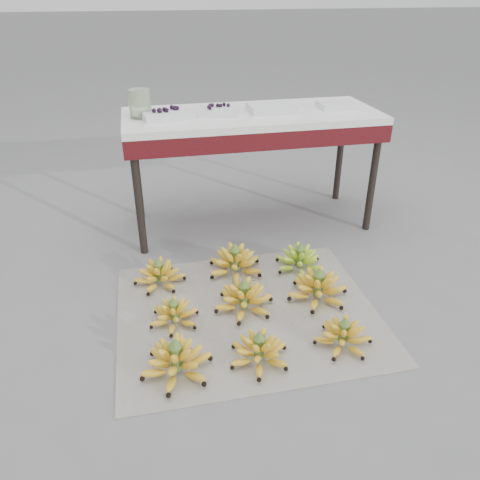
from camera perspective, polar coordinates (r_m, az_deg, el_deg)
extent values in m
plane|color=slate|center=(2.29, 3.92, -9.68)|extent=(60.00, 60.00, 0.00)
cube|color=silver|center=(2.33, 0.91, -8.82)|extent=(1.26, 1.06, 0.01)
ellipsoid|color=yellow|center=(2.00, -7.71, -14.75)|extent=(0.30, 0.30, 0.09)
ellipsoid|color=yellow|center=(1.98, -7.79, -13.94)|extent=(0.21, 0.21, 0.07)
ellipsoid|color=yellow|center=(1.95, -7.86, -13.15)|extent=(0.14, 0.14, 0.06)
cylinder|color=#4F6E2C|center=(1.98, -7.79, -13.94)|extent=(0.05, 0.05, 0.12)
cone|color=#4F6E2C|center=(1.93, -7.94, -12.24)|extent=(0.06, 0.06, 0.04)
ellipsoid|color=yellow|center=(2.04, 2.33, -13.68)|extent=(0.30, 0.30, 0.08)
ellipsoid|color=yellow|center=(2.02, 2.35, -12.97)|extent=(0.21, 0.21, 0.06)
ellipsoid|color=yellow|center=(2.00, 2.36, -12.28)|extent=(0.14, 0.14, 0.05)
cylinder|color=#4F6E2C|center=(2.02, 2.35, -12.97)|extent=(0.04, 0.04, 0.11)
cone|color=#4F6E2C|center=(1.97, 2.38, -11.50)|extent=(0.05, 0.05, 0.04)
ellipsoid|color=yellow|center=(2.16, 12.44, -11.63)|extent=(0.32, 0.32, 0.07)
ellipsoid|color=yellow|center=(2.14, 12.53, -10.96)|extent=(0.22, 0.22, 0.06)
ellipsoid|color=yellow|center=(2.12, 12.62, -10.32)|extent=(0.14, 0.14, 0.05)
cylinder|color=#4F6E2C|center=(2.14, 12.53, -10.96)|extent=(0.04, 0.04, 0.10)
cone|color=#4F6E2C|center=(2.10, 12.72, -9.59)|extent=(0.05, 0.05, 0.04)
ellipsoid|color=yellow|center=(2.26, -8.01, -9.21)|extent=(0.29, 0.29, 0.07)
ellipsoid|color=yellow|center=(2.24, -8.06, -8.59)|extent=(0.20, 0.20, 0.05)
ellipsoid|color=yellow|center=(2.22, -8.11, -7.99)|extent=(0.13, 0.13, 0.04)
cylinder|color=#4F6E2C|center=(2.24, -8.06, -8.59)|extent=(0.04, 0.04, 0.10)
cone|color=#4F6E2C|center=(2.20, -8.17, -7.31)|extent=(0.05, 0.05, 0.04)
ellipsoid|color=yellow|center=(2.32, 0.50, -7.50)|extent=(0.32, 0.32, 0.09)
ellipsoid|color=yellow|center=(2.30, 0.50, -6.73)|extent=(0.22, 0.22, 0.07)
ellipsoid|color=yellow|center=(2.28, 0.51, -5.99)|extent=(0.15, 0.15, 0.05)
cylinder|color=#4F6E2C|center=(2.30, 0.50, -6.73)|extent=(0.05, 0.05, 0.12)
cone|color=#4F6E2C|center=(2.25, 0.51, -5.15)|extent=(0.06, 0.06, 0.04)
ellipsoid|color=yellow|center=(2.42, 9.45, -6.14)|extent=(0.33, 0.33, 0.09)
ellipsoid|color=yellow|center=(2.40, 9.53, -5.36)|extent=(0.23, 0.23, 0.07)
ellipsoid|color=yellow|center=(2.38, 9.60, -4.62)|extent=(0.15, 0.15, 0.06)
cylinder|color=#4F6E2C|center=(2.40, 9.53, -5.36)|extent=(0.05, 0.05, 0.12)
cone|color=#4F6E2C|center=(2.36, 9.68, -3.77)|extent=(0.06, 0.06, 0.05)
ellipsoid|color=yellow|center=(2.54, -9.77, -4.52)|extent=(0.32, 0.32, 0.08)
ellipsoid|color=yellow|center=(2.52, -9.83, -3.87)|extent=(0.23, 0.23, 0.06)
ellipsoid|color=yellow|center=(2.50, -9.90, -3.24)|extent=(0.15, 0.15, 0.05)
cylinder|color=#4F6E2C|center=(2.52, -9.83, -3.87)|extent=(0.04, 0.04, 0.11)
cone|color=#4F6E2C|center=(2.48, -9.96, -2.53)|extent=(0.05, 0.05, 0.04)
ellipsoid|color=yellow|center=(2.59, -0.62, -3.09)|extent=(0.38, 0.38, 0.09)
ellipsoid|color=yellow|center=(2.57, -0.62, -2.34)|extent=(0.26, 0.26, 0.07)
ellipsoid|color=yellow|center=(2.56, -0.63, -1.62)|extent=(0.17, 0.17, 0.06)
cylinder|color=#4F6E2C|center=(2.57, -0.62, -2.34)|extent=(0.05, 0.05, 0.12)
cone|color=#4F6E2C|center=(2.53, -0.63, -0.81)|extent=(0.06, 0.06, 0.05)
ellipsoid|color=#7EB82A|center=(2.65, 7.23, -2.70)|extent=(0.30, 0.30, 0.08)
ellipsoid|color=#7EB82A|center=(2.63, 7.28, -2.04)|extent=(0.21, 0.21, 0.06)
ellipsoid|color=#7EB82A|center=(2.62, 7.32, -1.42)|extent=(0.14, 0.14, 0.05)
cylinder|color=#4F6E2C|center=(2.63, 7.28, -2.04)|extent=(0.04, 0.04, 0.11)
cone|color=#4F6E2C|center=(2.60, 7.37, -0.70)|extent=(0.05, 0.05, 0.04)
cylinder|color=black|center=(2.72, -12.26, 4.92)|extent=(0.05, 0.05, 0.70)
cylinder|color=black|center=(3.06, 15.87, 7.16)|extent=(0.05, 0.05, 0.70)
cylinder|color=black|center=(3.20, -12.52, 8.54)|extent=(0.05, 0.05, 0.70)
cylinder|color=black|center=(3.49, 12.10, 10.28)|extent=(0.05, 0.05, 0.70)
cube|color=#520F17|center=(2.94, 1.44, 13.55)|extent=(1.54, 0.62, 0.10)
cube|color=white|center=(2.93, 1.46, 14.91)|extent=(1.54, 0.62, 0.04)
cube|color=silver|center=(2.81, -9.11, 14.84)|extent=(0.29, 0.23, 0.04)
sphere|color=black|center=(2.82, -8.03, 15.65)|extent=(0.02, 0.02, 0.02)
sphere|color=black|center=(2.84, -8.32, 15.73)|extent=(0.02, 0.02, 0.02)
sphere|color=black|center=(2.78, -9.78, 15.37)|extent=(0.02, 0.02, 0.02)
sphere|color=black|center=(2.79, -9.22, 15.46)|extent=(0.02, 0.02, 0.02)
sphere|color=black|center=(2.77, -9.85, 15.31)|extent=(0.02, 0.02, 0.02)
sphere|color=black|center=(2.81, -7.68, 15.67)|extent=(0.02, 0.02, 0.02)
sphere|color=black|center=(2.77, -8.93, 15.36)|extent=(0.02, 0.02, 0.02)
sphere|color=black|center=(2.77, -10.46, 15.25)|extent=(0.02, 0.02, 0.02)
sphere|color=black|center=(2.82, -7.97, 15.67)|extent=(0.02, 0.02, 0.02)
sphere|color=black|center=(2.76, -9.76, 15.27)|extent=(0.02, 0.02, 0.02)
cube|color=silver|center=(2.87, -2.69, 15.39)|extent=(0.25, 0.20, 0.04)
sphere|color=black|center=(2.92, -1.96, 16.21)|extent=(0.02, 0.02, 0.02)
sphere|color=black|center=(2.89, -2.39, 16.08)|extent=(0.02, 0.02, 0.02)
sphere|color=black|center=(2.90, -3.39, 16.11)|extent=(0.02, 0.02, 0.02)
sphere|color=black|center=(2.89, -2.75, 16.08)|extent=(0.02, 0.02, 0.02)
sphere|color=black|center=(2.90, -1.44, 16.13)|extent=(0.02, 0.02, 0.02)
sphere|color=black|center=(2.90, -3.67, 16.09)|extent=(0.02, 0.02, 0.02)
sphere|color=black|center=(2.89, -2.73, 16.10)|extent=(0.02, 0.02, 0.02)
sphere|color=black|center=(2.85, -3.83, 15.86)|extent=(0.02, 0.02, 0.02)
sphere|color=black|center=(2.83, -3.69, 15.78)|extent=(0.02, 0.02, 0.02)
cube|color=silver|center=(2.94, 3.90, 15.76)|extent=(0.28, 0.20, 0.04)
cube|color=silver|center=(3.08, 11.70, 15.79)|extent=(0.23, 0.16, 0.04)
cylinder|color=beige|center=(2.84, -12.10, 15.96)|extent=(0.13, 0.13, 0.16)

